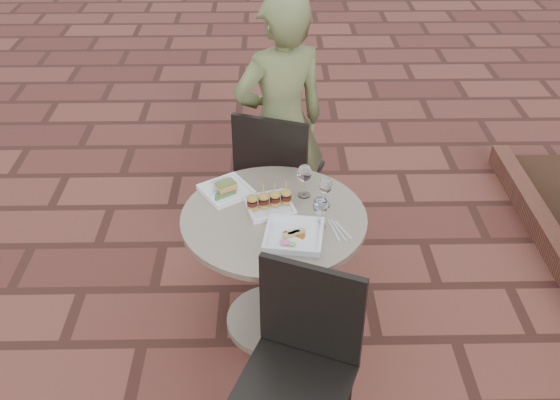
{
  "coord_description": "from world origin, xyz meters",
  "views": [
    {
      "loc": [
        -0.14,
        -2.28,
        2.51
      ],
      "look_at": [
        -0.1,
        0.14,
        0.82
      ],
      "focal_mm": 40.0,
      "sensor_mm": 36.0,
      "label": 1
    }
  ],
  "objects_px": {
    "chair_near": "(302,354)",
    "plate_salmon": "(226,190)",
    "plate_sliders": "(269,202)",
    "plate_tuna": "(294,235)",
    "chair_far": "(276,169)",
    "diner": "(281,126)",
    "cafe_table": "(274,255)"
  },
  "relations": [
    {
      "from": "plate_sliders",
      "to": "plate_tuna",
      "type": "bearing_deg",
      "value": -64.66
    },
    {
      "from": "cafe_table",
      "to": "chair_near",
      "type": "height_order",
      "value": "chair_near"
    },
    {
      "from": "chair_near",
      "to": "diner",
      "type": "bearing_deg",
      "value": 114.34
    },
    {
      "from": "diner",
      "to": "plate_salmon",
      "type": "height_order",
      "value": "diner"
    },
    {
      "from": "chair_far",
      "to": "chair_near",
      "type": "relative_size",
      "value": 1.0
    },
    {
      "from": "cafe_table",
      "to": "plate_salmon",
      "type": "xyz_separation_m",
      "value": [
        -0.24,
        0.2,
        0.26
      ]
    },
    {
      "from": "chair_far",
      "to": "diner",
      "type": "bearing_deg",
      "value": -88.86
    },
    {
      "from": "chair_far",
      "to": "plate_tuna",
      "type": "xyz_separation_m",
      "value": [
        0.07,
        -0.89,
        0.2
      ]
    },
    {
      "from": "cafe_table",
      "to": "chair_far",
      "type": "xyz_separation_m",
      "value": [
        0.02,
        0.71,
        0.07
      ]
    },
    {
      "from": "chair_near",
      "to": "plate_tuna",
      "type": "height_order",
      "value": "chair_near"
    },
    {
      "from": "chair_near",
      "to": "plate_tuna",
      "type": "xyz_separation_m",
      "value": [
        -0.01,
        0.53,
        0.2
      ]
    },
    {
      "from": "plate_salmon",
      "to": "plate_tuna",
      "type": "xyz_separation_m",
      "value": [
        0.33,
        -0.37,
        -0.0
      ]
    },
    {
      "from": "plate_tuna",
      "to": "plate_sliders",
      "type": "bearing_deg",
      "value": 115.34
    },
    {
      "from": "diner",
      "to": "plate_tuna",
      "type": "bearing_deg",
      "value": 69.9
    },
    {
      "from": "chair_near",
      "to": "plate_salmon",
      "type": "height_order",
      "value": "chair_near"
    },
    {
      "from": "chair_near",
      "to": "plate_tuna",
      "type": "distance_m",
      "value": 0.57
    },
    {
      "from": "diner",
      "to": "chair_near",
      "type": "bearing_deg",
      "value": 69.61
    },
    {
      "from": "chair_near",
      "to": "diner",
      "type": "xyz_separation_m",
      "value": [
        -0.06,
        1.52,
        0.23
      ]
    },
    {
      "from": "chair_near",
      "to": "plate_sliders",
      "type": "distance_m",
      "value": 0.81
    },
    {
      "from": "cafe_table",
      "to": "chair_far",
      "type": "distance_m",
      "value": 0.72
    },
    {
      "from": "plate_salmon",
      "to": "plate_sliders",
      "type": "height_order",
      "value": "plate_sliders"
    },
    {
      "from": "chair_near",
      "to": "plate_salmon",
      "type": "distance_m",
      "value": 0.99
    },
    {
      "from": "diner",
      "to": "plate_sliders",
      "type": "height_order",
      "value": "diner"
    },
    {
      "from": "chair_far",
      "to": "plate_tuna",
      "type": "relative_size",
      "value": 3.11
    },
    {
      "from": "plate_salmon",
      "to": "plate_sliders",
      "type": "xyz_separation_m",
      "value": [
        0.22,
        -0.14,
        0.02
      ]
    },
    {
      "from": "diner",
      "to": "plate_sliders",
      "type": "distance_m",
      "value": 0.75
    },
    {
      "from": "diner",
      "to": "plate_salmon",
      "type": "bearing_deg",
      "value": 42.28
    },
    {
      "from": "chair_far",
      "to": "plate_tuna",
      "type": "height_order",
      "value": "chair_far"
    },
    {
      "from": "chair_far",
      "to": "plate_salmon",
      "type": "relative_size",
      "value": 2.99
    },
    {
      "from": "chair_far",
      "to": "diner",
      "type": "distance_m",
      "value": 0.26
    },
    {
      "from": "chair_near",
      "to": "plate_tuna",
      "type": "bearing_deg",
      "value": 113.81
    },
    {
      "from": "plate_sliders",
      "to": "plate_tuna",
      "type": "relative_size",
      "value": 0.9
    }
  ]
}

